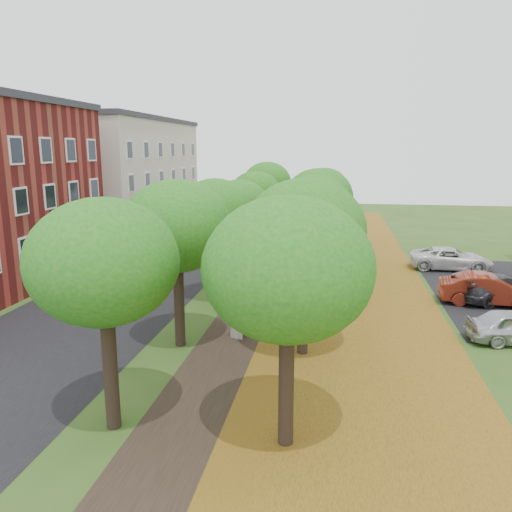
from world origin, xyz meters
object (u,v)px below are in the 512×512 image
at_px(car_red, 488,289).
at_px(car_white, 451,259).
at_px(bench, 247,320).
at_px(car_grey, 502,289).

relative_size(car_red, car_white, 0.92).
bearing_deg(bench, car_white, -17.21).
height_order(bench, car_grey, car_grey).
relative_size(car_grey, car_white, 0.96).
height_order(bench, car_red, car_red).
bearing_deg(car_red, car_grey, -51.20).
xyz_separation_m(car_red, car_grey, (0.78, 0.53, -0.06)).
bearing_deg(car_red, bench, 121.89).
distance_m(bench, car_grey, 13.41).
distance_m(bench, car_white, 17.04).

